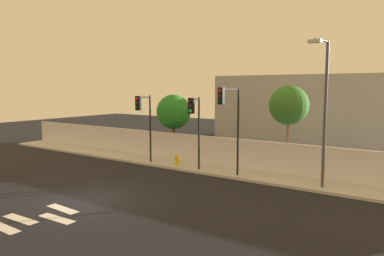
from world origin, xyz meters
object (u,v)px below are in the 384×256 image
at_px(traffic_light_left, 144,114).
at_px(roadside_tree_midleft, 289,105).
at_px(traffic_light_right, 229,112).
at_px(fire_hydrant, 177,160).
at_px(street_lamp_curbside, 324,104).
at_px(roadside_tree_leftmost, 174,112).
at_px(traffic_light_center, 195,118).

distance_m(traffic_light_left, roadside_tree_midleft, 9.12).
xyz_separation_m(traffic_light_right, fire_hydrant, (-4.29, 0.87, -3.27)).
bearing_deg(street_lamp_curbside, roadside_tree_leftmost, 164.62).
bearing_deg(fire_hydrant, traffic_light_right, -11.51).
bearing_deg(roadside_tree_midleft, traffic_light_left, -153.26).
xyz_separation_m(traffic_light_center, roadside_tree_leftmost, (-4.60, 3.95, -0.06)).
relative_size(street_lamp_curbside, roadside_tree_midleft, 1.37).
relative_size(fire_hydrant, roadside_tree_midleft, 0.14).
height_order(traffic_light_left, street_lamp_curbside, street_lamp_curbside).
height_order(traffic_light_left, roadside_tree_midleft, roadside_tree_midleft).
bearing_deg(fire_hydrant, roadside_tree_midleft, 27.52).
bearing_deg(traffic_light_center, traffic_light_right, -3.11).
bearing_deg(traffic_light_right, roadside_tree_midleft, 65.39).
distance_m(fire_hydrant, roadside_tree_leftmost, 5.03).
distance_m(traffic_light_center, traffic_light_right, 2.42).
bearing_deg(traffic_light_center, roadside_tree_leftmost, 139.34).
bearing_deg(street_lamp_curbside, traffic_light_center, -174.32).
height_order(street_lamp_curbside, roadside_tree_leftmost, street_lamp_curbside).
bearing_deg(roadside_tree_midleft, roadside_tree_leftmost, 180.00).
relative_size(traffic_light_center, traffic_light_right, 0.88).
height_order(traffic_light_center, roadside_tree_midleft, roadside_tree_midleft).
distance_m(traffic_light_right, street_lamp_curbside, 4.90).
height_order(traffic_light_left, traffic_light_center, traffic_light_left).
bearing_deg(traffic_light_right, traffic_light_left, -179.87).
distance_m(traffic_light_left, traffic_light_right, 6.27).
distance_m(traffic_light_left, street_lamp_curbside, 11.12).
bearing_deg(street_lamp_curbside, traffic_light_right, -170.03).
distance_m(traffic_light_center, street_lamp_curbside, 7.27).
height_order(traffic_light_center, street_lamp_curbside, street_lamp_curbside).
relative_size(street_lamp_curbside, roadside_tree_leftmost, 1.57).
relative_size(traffic_light_left, traffic_light_center, 1.01).
relative_size(traffic_light_left, traffic_light_right, 0.89).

